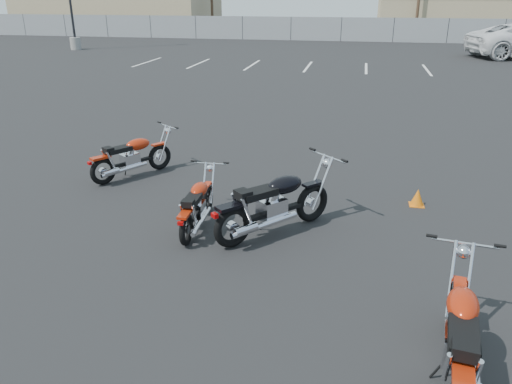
% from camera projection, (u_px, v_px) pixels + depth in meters
% --- Properties ---
extents(ground, '(120.00, 120.00, 0.00)m').
position_uv_depth(ground, '(236.00, 243.00, 7.82)').
color(ground, black).
rests_on(ground, ground).
extents(motorcycle_front_red, '(1.45, 1.84, 0.97)m').
position_uv_depth(motorcycle_front_red, '(132.00, 157.00, 10.47)').
color(motorcycle_front_red, black).
rests_on(motorcycle_front_red, ground).
extents(motorcycle_second_black, '(1.93, 2.02, 1.15)m').
position_uv_depth(motorcycle_second_black, '(275.00, 204.00, 7.95)').
color(motorcycle_second_black, black).
rests_on(motorcycle_second_black, ground).
extents(motorcycle_third_red, '(0.70, 1.81, 0.88)m').
position_uv_depth(motorcycle_third_red, '(197.00, 205.00, 8.20)').
color(motorcycle_third_red, black).
rests_on(motorcycle_third_red, ground).
extents(motorcycle_rear_red, '(0.84, 2.18, 1.07)m').
position_uv_depth(motorcycle_rear_red, '(460.00, 338.00, 4.93)').
color(motorcycle_rear_red, black).
rests_on(motorcycle_rear_red, ground).
extents(training_cone_near, '(0.27, 0.27, 0.32)m').
position_uv_depth(training_cone_near, '(417.00, 197.00, 9.16)').
color(training_cone_near, orange).
rests_on(training_cone_near, ground).
extents(light_pole_west, '(0.80, 0.70, 9.81)m').
position_uv_depth(light_pole_west, '(71.00, 10.00, 32.93)').
color(light_pole_west, gray).
rests_on(light_pole_west, ground).
extents(chainlink_fence, '(80.06, 0.06, 1.80)m').
position_uv_depth(chainlink_fence, '(341.00, 29.00, 39.28)').
color(chainlink_fence, gray).
rests_on(chainlink_fence, ground).
extents(tan_building_west, '(18.40, 10.40, 4.30)m').
position_uv_depth(tan_building_west, '(120.00, 8.00, 49.27)').
color(tan_building_west, tan).
rests_on(tan_building_west, ground).
extents(tan_building_east, '(14.40, 9.40, 3.70)m').
position_uv_depth(tan_building_east, '(458.00, 13.00, 45.23)').
color(tan_building_east, tan).
rests_on(tan_building_east, ground).
extents(parking_line_stripes, '(15.12, 4.00, 0.01)m').
position_uv_depth(parking_line_stripes, '(280.00, 66.00, 26.45)').
color(parking_line_stripes, silver).
rests_on(parking_line_stripes, ground).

